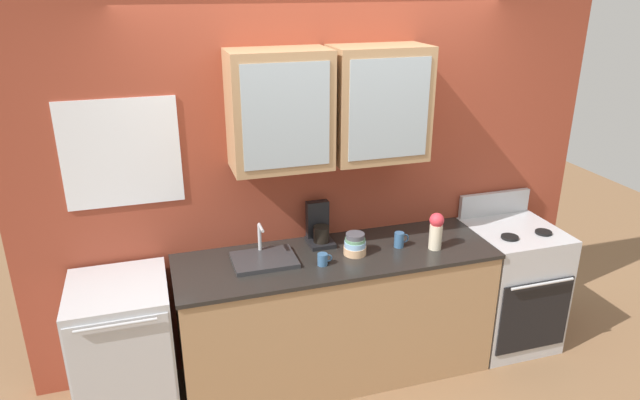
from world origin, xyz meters
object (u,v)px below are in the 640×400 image
object	(u,v)px
vase	(436,230)
cup_near_bowls	(399,240)
stove_range	(509,284)
cup_near_sink	(323,259)
sink_faucet	(264,259)
dishwasher	(125,351)
bowl_stack	(355,244)
coffee_maker	(319,228)

from	to	relation	value
vase	cup_near_bowls	world-z (taller)	vase
stove_range	cup_near_sink	size ratio (longest dim) A/B	11.30
stove_range	sink_faucet	world-z (taller)	sink_faucet
cup_near_bowls	dishwasher	world-z (taller)	cup_near_bowls
dishwasher	vase	bearing A→B (deg)	-2.83
sink_faucet	dishwasher	world-z (taller)	sink_faucet
sink_faucet	cup_near_bowls	bearing A→B (deg)	-3.39
cup_near_sink	cup_near_bowls	bearing A→B (deg)	9.71
bowl_stack	cup_near_sink	world-z (taller)	bowl_stack
cup_near_bowls	dishwasher	xyz separation A→B (m)	(-1.84, 0.01, -0.52)
sink_faucet	stove_range	bearing A→B (deg)	-1.37
sink_faucet	bowl_stack	world-z (taller)	sink_faucet
dishwasher	coffee_maker	xyz separation A→B (m)	(1.34, 0.22, 0.57)
coffee_maker	stove_range	bearing A→B (deg)	-8.52
cup_near_bowls	stove_range	bearing A→B (deg)	0.63
stove_range	cup_near_bowls	xyz separation A→B (m)	(-0.94, -0.01, 0.51)
dishwasher	coffee_maker	size ratio (longest dim) A/B	3.20
dishwasher	stove_range	bearing A→B (deg)	0.09
cup_near_bowls	coffee_maker	world-z (taller)	coffee_maker
bowl_stack	dishwasher	size ratio (longest dim) A/B	0.16
bowl_stack	vase	xyz separation A→B (m)	(0.55, -0.08, 0.07)
bowl_stack	cup_near_bowls	xyz separation A→B (m)	(0.33, 0.01, -0.02)
stove_range	sink_faucet	size ratio (longest dim) A/B	2.74
coffee_maker	dishwasher	bearing A→B (deg)	-170.65
cup_near_sink	cup_near_bowls	xyz separation A→B (m)	(0.58, 0.10, 0.01)
cup_near_sink	vase	bearing A→B (deg)	0.23
cup_near_bowls	coffee_maker	bearing A→B (deg)	155.76
cup_near_sink	coffee_maker	bearing A→B (deg)	77.10
sink_faucet	cup_near_sink	xyz separation A→B (m)	(0.35, -0.15, 0.02)
vase	dishwasher	xyz separation A→B (m)	(-2.06, 0.10, -0.60)
bowl_stack	cup_near_bowls	world-z (taller)	bowl_stack
stove_range	sink_faucet	xyz separation A→B (m)	(-1.87, 0.04, 0.48)
sink_faucet	cup_near_sink	bearing A→B (deg)	-23.64
vase	cup_near_sink	xyz separation A→B (m)	(-0.80, -0.00, -0.10)
bowl_stack	cup_near_bowls	bearing A→B (deg)	2.29
sink_faucet	coffee_maker	xyz separation A→B (m)	(0.43, 0.17, 0.09)
stove_range	bowl_stack	size ratio (longest dim) A/B	7.31
sink_faucet	dishwasher	size ratio (longest dim) A/B	0.44
vase	stove_range	bearing A→B (deg)	8.36
stove_range	dishwasher	xyz separation A→B (m)	(-2.78, -0.00, -0.01)
cup_near_sink	bowl_stack	bearing A→B (deg)	18.96
coffee_maker	bowl_stack	bearing A→B (deg)	-53.89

